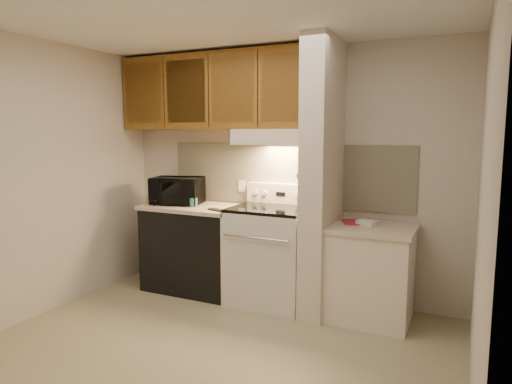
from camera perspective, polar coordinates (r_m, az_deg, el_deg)
The scene contains 50 objects.
floor at distance 3.72m, azimuth -5.70°, elevation -19.25°, with size 3.60×3.60×0.00m, color tan.
ceiling at distance 3.42m, azimuth -6.28°, elevation 21.46°, with size 3.60×3.60×0.00m, color white.
wall_back at distance 4.69m, azimuth 3.58°, elevation 2.33°, with size 3.60×0.02×2.50m, color beige.
wall_left at distance 4.55m, azimuth -25.77°, elevation 1.43°, with size 0.02×3.00×2.50m, color beige.
wall_right at distance 2.87m, azimuth 26.48°, elevation -1.75°, with size 0.02×3.00×2.50m, color beige.
backsplash at distance 4.68m, azimuth 3.52°, elevation 2.13°, with size 2.60×0.02×0.63m, color #F1E7C4.
range_body at distance 4.52m, azimuth 1.86°, elevation -8.07°, with size 0.76×0.65×0.92m, color silver.
oven_window at distance 4.23m, azimuth 0.13°, elevation -8.59°, with size 0.50×0.01×0.30m, color black.
oven_handle at distance 4.14m, azimuth -0.09°, elevation -5.80°, with size 0.02×0.02×0.65m, color silver.
cooktop at distance 4.41m, azimuth 1.88°, elevation -2.11°, with size 0.74×0.64×0.03m, color black.
range_backguard at distance 4.65m, azimuth 3.28°, elevation -0.19°, with size 0.76×0.08×0.20m, color silver.
range_display at distance 4.62m, azimuth 3.09°, elevation -0.25°, with size 0.10×0.01×0.04m, color black.
range_knob_left_outer at distance 4.73m, azimuth -0.07°, elevation -0.06°, with size 0.05×0.05×0.02m, color silver.
range_knob_left_inner at distance 4.68m, azimuth 1.04°, elevation -0.13°, with size 0.05×0.05×0.02m, color silver.
range_knob_right_inner at distance 4.55m, azimuth 5.17°, elevation -0.38°, with size 0.05×0.05×0.02m, color silver.
range_knob_right_outer at distance 4.52m, azimuth 6.36°, elevation -0.46°, with size 0.05×0.05×0.02m, color silver.
dishwasher_front at distance 4.93m, azimuth -7.59°, elevation -7.08°, with size 1.00×0.63×0.87m, color black.
left_countertop at distance 4.84m, azimuth -7.68°, elevation -1.86°, with size 1.04×0.67×0.04m, color beige.
spoon_rest at distance 4.46m, azimuth -4.76°, elevation -2.25°, with size 0.23×0.07×0.02m, color black.
teal_jar at distance 4.72m, azimuth -7.84°, elevation -1.27°, with size 0.08×0.08×0.09m, color #31706C.
outlet at distance 4.88m, azimuth -1.79°, elevation 0.77°, with size 0.08×0.01×0.12m, color silver.
microwave at distance 4.91m, azimuth -9.82°, elevation 0.16°, with size 0.52×0.35×0.29m, color black.
partition_pillar at distance 4.19m, azimuth 8.29°, elevation 1.65°, with size 0.22×0.70×2.50m, color beige.
pillar_trim at distance 4.22m, azimuth 6.80°, elevation 2.40°, with size 0.01×0.70×0.04m, color brown.
knife_strip at distance 4.17m, azimuth 6.50°, elevation 2.62°, with size 0.02×0.42×0.04m, color black.
knife_blade_a at distance 4.05m, azimuth 5.64°, elevation 1.06°, with size 0.01×0.04×0.16m, color silver.
knife_handle_a at distance 4.01m, azimuth 5.56°, elevation 3.15°, with size 0.02×0.02×0.10m, color black.
knife_blade_b at distance 4.11m, azimuth 5.94°, elevation 1.01°, with size 0.01×0.04×0.18m, color silver.
knife_handle_b at distance 4.11m, azimuth 6.04°, elevation 3.25°, with size 0.02×0.02×0.10m, color black.
knife_blade_c at distance 4.18m, azimuth 6.28°, elevation 0.98°, with size 0.01×0.04×0.20m, color silver.
knife_handle_c at distance 4.16m, azimuth 6.31°, elevation 3.30°, with size 0.02×0.02×0.10m, color black.
knife_blade_d at distance 4.27m, azimuth 6.70°, elevation 1.37°, with size 0.01×0.04×0.16m, color silver.
knife_handle_d at distance 4.24m, azimuth 6.66°, elevation 3.37°, with size 0.02×0.02×0.10m, color black.
knife_blade_e at distance 4.33m, azimuth 6.96°, elevation 1.32°, with size 0.01×0.04×0.18m, color silver.
knife_handle_e at distance 4.31m, azimuth 7.00°, elevation 3.44°, with size 0.02×0.02×0.10m, color black.
oven_mitt at distance 4.40m, azimuth 7.28°, elevation 1.05°, with size 0.03×0.11×0.26m, color slate.
right_cab_base at distance 4.25m, azimuth 14.10°, elevation -10.06°, with size 0.70×0.60×0.81m, color silver.
right_countertop at distance 4.15m, azimuth 14.29°, elevation -4.45°, with size 0.74×0.64×0.04m, color beige.
red_folder at distance 4.27m, azimuth 12.18°, elevation -3.70°, with size 0.20×0.27×0.01m, color #A32930.
white_box at distance 4.17m, azimuth 13.69°, elevation -3.77°, with size 0.17×0.11×0.04m, color white.
range_hood at distance 4.47m, azimuth 2.56°, elevation 6.90°, with size 0.78×0.44×0.15m, color silver.
hood_lip at distance 4.27m, azimuth 1.47°, elevation 6.27°, with size 0.78×0.04×0.06m, color silver.
upper_cabinets at distance 4.83m, azimuth -4.94°, elevation 12.38°, with size 2.18×0.33×0.77m, color brown.
cab_door_a at distance 5.16m, azimuth -13.90°, elevation 11.88°, with size 0.46×0.01×0.63m, color brown.
cab_gap_a at distance 5.00m, azimuth -11.43°, elevation 12.10°, with size 0.01×0.01×0.73m, color black.
cab_door_b at distance 4.84m, azimuth -8.77°, elevation 12.32°, with size 0.46×0.01×0.63m, color brown.
cab_gap_b at distance 4.69m, azimuth -5.95°, elevation 12.52°, with size 0.01×0.01×0.73m, color black.
cab_door_c at distance 4.56m, azimuth -2.94°, elevation 12.69°, with size 0.46×0.01×0.63m, color brown.
cab_gap_c at distance 4.44m, azimuth 0.23°, elevation 12.85°, with size 0.01×0.01×0.73m, color black.
cab_door_d at distance 4.33m, azimuth 3.59°, elevation 12.96°, with size 0.46×0.01×0.63m, color brown.
Camera 1 is at (1.73, -2.84, 1.67)m, focal length 32.00 mm.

